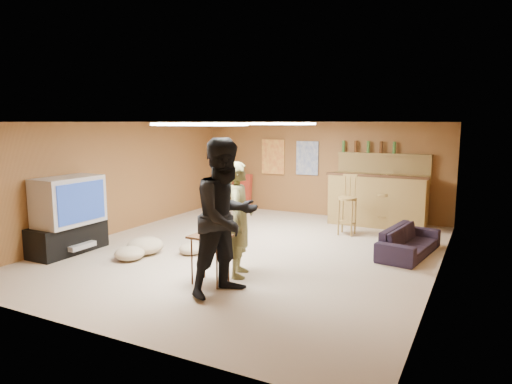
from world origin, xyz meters
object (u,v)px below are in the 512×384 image
at_px(tv_body, 69,201).
at_px(tray_table, 210,260).
at_px(person_black, 226,217).
at_px(sofa, 409,241).
at_px(bar_counter, 377,200).
at_px(person_olive, 239,219).

bearing_deg(tv_body, tray_table, -3.34).
xyz_separation_m(person_black, sofa, (1.82, 2.88, -0.77)).
xyz_separation_m(sofa, tray_table, (-2.21, -2.67, 0.11)).
height_order(bar_counter, person_olive, person_olive).
xyz_separation_m(tv_body, sofa, (5.11, 2.50, -0.67)).
bearing_deg(tv_body, person_black, -6.67).
bearing_deg(tv_body, bar_counter, 47.00).
xyz_separation_m(tv_body, tray_table, (2.91, -0.17, -0.56)).
height_order(person_black, tray_table, person_black).
bearing_deg(sofa, tv_body, 124.54).
relative_size(person_olive, person_black, 0.82).
bearing_deg(tray_table, person_black, -28.89).
relative_size(bar_counter, person_olive, 1.21).
distance_m(bar_counter, tray_table, 4.79).
bearing_deg(tv_body, person_olive, 5.65).
height_order(person_olive, sofa, person_olive).
bearing_deg(person_black, person_olive, 37.19).
bearing_deg(person_black, sofa, -11.40).
xyz_separation_m(bar_counter, sofa, (0.96, -1.95, -0.32)).
relative_size(tv_body, sofa, 0.69).
distance_m(tv_body, bar_counter, 6.09).
height_order(bar_counter, tray_table, bar_counter).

